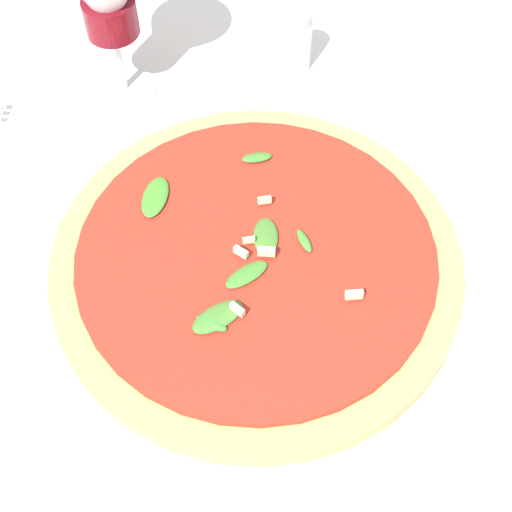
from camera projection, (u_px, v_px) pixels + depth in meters
name	position (u px, v px, depth m)	size (l,w,h in m)	color
ground_plane	(267.00, 316.00, 0.58)	(6.00, 6.00, 0.00)	silver
pizza_arugula_main	(256.00, 265.00, 0.59)	(0.36, 0.36, 0.05)	white
shaker_pepper	(296.00, 41.00, 0.73)	(0.03, 0.03, 0.07)	silver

